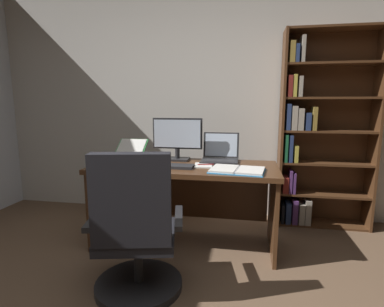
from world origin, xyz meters
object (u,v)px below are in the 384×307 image
at_px(reading_stand_with_book, 131,149).
at_px(coffee_mug, 115,158).
at_px(office_chair, 135,237).
at_px(pen, 206,164).
at_px(laptop, 220,156).
at_px(keyboard, 169,166).
at_px(desk, 186,185).
at_px(open_binder, 237,170).
at_px(notepad, 203,165).
at_px(computer_mouse, 135,164).
at_px(bookshelf, 317,135).
at_px(monitor, 177,139).

bearing_deg(reading_stand_with_book, coffee_mug, -98.44).
relative_size(office_chair, pen, 7.03).
distance_m(laptop, keyboard, 0.53).
xyz_separation_m(desk, coffee_mug, (-0.65, -0.08, 0.25)).
relative_size(open_binder, notepad, 2.19).
bearing_deg(computer_mouse, office_chair, -69.74).
xyz_separation_m(keyboard, reading_stand_with_book, (-0.49, 0.39, 0.07)).
bearing_deg(notepad, reading_stand_with_book, 160.06).
distance_m(bookshelf, office_chair, 2.11).
bearing_deg(coffee_mug, open_binder, -8.09).
height_order(desk, notepad, notepad).
xyz_separation_m(bookshelf, laptop, (-0.94, -0.47, -0.16)).
distance_m(computer_mouse, coffee_mug, 0.26).
height_order(office_chair, notepad, office_chair).
relative_size(laptop, pen, 2.41).
height_order(office_chair, monitor, monitor).
bearing_deg(pen, office_chair, -113.62).
xyz_separation_m(desk, bookshelf, (1.23, 0.62, 0.42)).
bearing_deg(laptop, bookshelf, 26.61).
bearing_deg(reading_stand_with_book, desk, -18.67).
relative_size(bookshelf, open_binder, 4.31).
bearing_deg(open_binder, desk, 159.99).
bearing_deg(notepad, desk, 155.64).
relative_size(desk, reading_stand_with_book, 5.50).
bearing_deg(desk, bookshelf, 26.78).
bearing_deg(monitor, office_chair, -92.70).
xyz_separation_m(reading_stand_with_book, open_binder, (1.07, -0.44, -0.07)).
bearing_deg(coffee_mug, computer_mouse, -24.74).
bearing_deg(open_binder, pen, 156.62).
bearing_deg(bookshelf, reading_stand_with_book, -167.19).
xyz_separation_m(bookshelf, pen, (-1.04, -0.70, -0.20)).
bearing_deg(open_binder, coffee_mug, 179.28).
relative_size(office_chair, notepad, 4.69).
distance_m(computer_mouse, pen, 0.61).
height_order(computer_mouse, notepad, computer_mouse).
relative_size(laptop, reading_stand_with_book, 1.15).
height_order(office_chair, keyboard, office_chair).
bearing_deg(notepad, office_chair, -112.40).
height_order(pen, coffee_mug, coffee_mug).
distance_m(desk, keyboard, 0.31).
bearing_deg(keyboard, office_chair, -94.02).
distance_m(monitor, notepad, 0.41).
bearing_deg(bookshelf, pen, -146.26).
relative_size(office_chair, keyboard, 2.34).
bearing_deg(reading_stand_with_book, notepad, -19.94).
bearing_deg(open_binder, computer_mouse, -175.90).
distance_m(monitor, computer_mouse, 0.48).
height_order(laptop, keyboard, laptop).
bearing_deg(notepad, coffee_mug, -179.54).
xyz_separation_m(open_binder, pen, (-0.28, 0.16, 0.00)).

